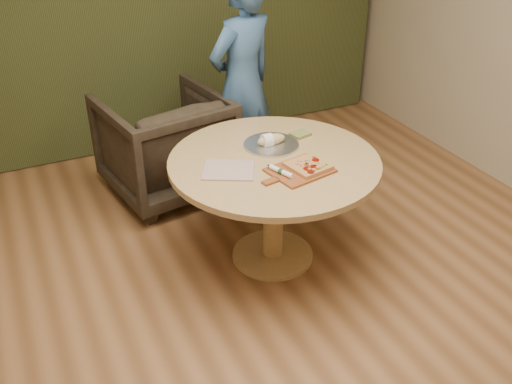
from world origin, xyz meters
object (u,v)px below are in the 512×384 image
Objects in this scene: serving_tray at (271,145)px; person_standing at (242,84)px; cutlery_roll at (281,171)px; flatbread_pizza at (308,166)px; pizza_paddle at (298,171)px; bread_roll at (270,140)px; pedestal_table at (274,179)px; armchair at (165,140)px.

person_standing is at bearing 77.95° from serving_tray.
person_standing reaches higher than cutlery_roll.
person_standing reaches higher than flatbread_pizza.
person_standing is (0.31, 1.24, 0.07)m from cutlery_roll.
bread_roll reaches higher than pizza_paddle.
cutlery_roll is 0.11× the size of person_standing.
pizza_paddle is 2.41× the size of cutlery_roll.
person_standing is at bearing 76.42° from pedestal_table.
flatbread_pizza is 0.39m from serving_tray.
pedestal_table is at bearing 119.38° from flatbread_pizza.
pedestal_table is 1.46× the size of armchair.
bread_roll is (0.12, 0.38, 0.01)m from cutlery_roll.
pedestal_table is 1.23m from armchair.
bread_roll is (0.06, 0.17, 0.18)m from pedestal_table.
bread_roll is at bearing 78.33° from pizza_paddle.
armchair reaches higher than bread_roll.
person_standing reaches higher than serving_tray.
armchair is at bearing 109.22° from flatbread_pizza.
cutlery_roll is (-0.11, 0.00, 0.02)m from pizza_paddle.
flatbread_pizza is 0.15× the size of person_standing.
person_standing reaches higher than bread_roll.
person_standing is at bearing 83.99° from flatbread_pizza.
bread_roll reaches higher than flatbread_pizza.
armchair is at bearing -32.74° from person_standing.
serving_tray is 0.04m from bread_roll.
bread_roll is 0.21× the size of armchair.
flatbread_pizza is 1.34× the size of bread_roll.
pedestal_table is 0.26m from bread_roll.
armchair is at bearing 112.85° from bread_roll.
pizza_paddle is 1.81× the size of flatbread_pizza.
bread_roll is at bearing 180.00° from serving_tray.
pedestal_table is 0.77× the size of person_standing.
pizza_paddle is 0.12m from cutlery_roll.
bread_roll is at bearing 56.72° from person_standing.
pedestal_table is 0.26m from pizza_paddle.
person_standing is (0.61, -0.13, 0.40)m from armchair.
cutlery_roll is (-0.06, -0.21, 0.17)m from pedestal_table.
person_standing is at bearing 158.48° from armchair.
armchair is at bearing 113.28° from serving_tray.
bread_roll is at bearing 52.97° from cutlery_roll.
pedestal_table is 3.70× the size of serving_tray.
serving_tray is 0.40× the size of armchair.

